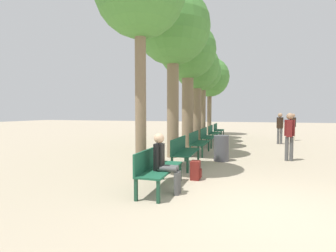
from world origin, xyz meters
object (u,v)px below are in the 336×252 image
object	(u,v)px
bench_row_4	(213,132)
tree_row_4	(203,74)
bench_row_1	(183,150)
tree_row_1	(173,30)
tree_row_5	(210,78)
tree_row_3	(197,69)
pedestrian_mid	(289,134)
bench_row_3	(207,136)
backpack	(196,170)
tree_row_2	(188,54)
trash_bin	(221,148)
bench_row_2	(198,141)
bench_row_0	(157,165)
person_seated	(164,161)
bench_row_5	(218,129)
pedestrian_near	(280,126)
pedestrian_far	(293,125)

from	to	relation	value
bench_row_4	tree_row_4	size ratio (longest dim) A/B	0.33
bench_row_1	tree_row_1	distance (m)	4.53
tree_row_4	tree_row_5	size ratio (longest dim) A/B	0.93
tree_row_3	pedestrian_mid	bearing A→B (deg)	-47.39
bench_row_3	backpack	size ratio (longest dim) A/B	3.73
tree_row_2	trash_bin	world-z (taller)	tree_row_2
bench_row_3	tree_row_1	xyz separation A→B (m)	(-0.77, -3.47, 4.19)
bench_row_2	tree_row_4	world-z (taller)	tree_row_4
bench_row_0	bench_row_4	distance (m)	10.05
tree_row_2	person_seated	bearing A→B (deg)	-81.53
tree_row_3	person_seated	distance (m)	9.73
bench_row_5	person_seated	size ratio (longest dim) A/B	1.40
bench_row_3	bench_row_5	world-z (taller)	same
bench_row_4	person_seated	world-z (taller)	person_seated
bench_row_1	tree_row_1	world-z (taller)	tree_row_1
person_seated	tree_row_4	bearing A→B (deg)	95.17
bench_row_2	backpack	distance (m)	4.04
bench_row_0	tree_row_5	xyz separation A→B (m)	(-0.77, 14.02, 3.67)
bench_row_1	trash_bin	xyz separation A→B (m)	(1.05, 1.26, -0.08)
tree_row_2	tree_row_4	size ratio (longest dim) A/B	1.11
tree_row_5	pedestrian_near	size ratio (longest dim) A/B	3.47
bench_row_4	tree_row_1	xyz separation A→B (m)	(-0.77, -5.98, 4.19)
tree_row_4	bench_row_2	bearing A→B (deg)	-82.65
tree_row_2	pedestrian_mid	xyz separation A→B (m)	(4.07, -2.16, -3.43)
tree_row_1	backpack	size ratio (longest dim) A/B	13.08
tree_row_4	person_seated	xyz separation A→B (m)	(1.01, -11.21, -3.37)
bench_row_4	pedestrian_far	bearing A→B (deg)	16.23
bench_row_3	backpack	bearing A→B (deg)	-84.09
bench_row_2	trash_bin	bearing A→B (deg)	-50.04
tree_row_3	tree_row_4	distance (m)	2.13
bench_row_3	bench_row_5	xyz separation A→B (m)	(0.00, 5.02, 0.00)
tree_row_3	bench_row_0	bearing A→B (deg)	-85.03
bench_row_5	tree_row_4	world-z (taller)	tree_row_4
pedestrian_near	pedestrian_mid	bearing A→B (deg)	-92.95
bench_row_2	tree_row_3	xyz separation A→B (m)	(-0.77, 3.86, 3.49)
bench_row_0	bench_row_5	bearing A→B (deg)	90.00
bench_row_0	tree_row_2	world-z (taller)	tree_row_2
tree_row_1	tree_row_3	xyz separation A→B (m)	(-0.00, 4.81, -0.69)
bench_row_4	person_seated	xyz separation A→B (m)	(0.24, -10.25, 0.15)
bench_row_5	pedestrian_far	world-z (taller)	pedestrian_far
tree_row_5	person_seated	world-z (taller)	tree_row_5
bench_row_2	tree_row_1	world-z (taller)	tree_row_1
tree_row_1	person_seated	size ratio (longest dim) A/B	4.92
bench_row_2	tree_row_3	world-z (taller)	tree_row_3
bench_row_5	pedestrian_near	bearing A→B (deg)	-40.93
tree_row_4	person_seated	world-z (taller)	tree_row_4
bench_row_1	person_seated	world-z (taller)	person_seated
backpack	trash_bin	size ratio (longest dim) A/B	0.53
bench_row_2	person_seated	xyz separation A→B (m)	(0.24, -5.23, 0.15)
bench_row_2	tree_row_4	xyz separation A→B (m)	(-0.77, 5.99, 3.52)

